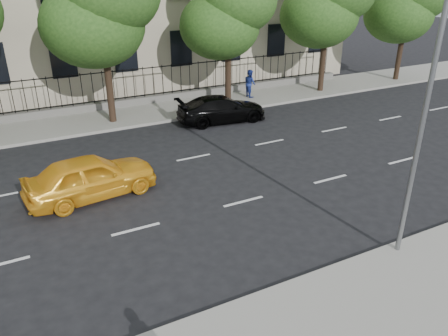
% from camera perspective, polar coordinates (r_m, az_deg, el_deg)
% --- Properties ---
extents(ground, '(120.00, 120.00, 0.00)m').
position_cam_1_polar(ground, '(14.06, 7.64, -8.80)').
color(ground, black).
rests_on(ground, ground).
extents(near_sidewalk, '(60.00, 4.00, 0.15)m').
position_cam_1_polar(near_sidewalk, '(11.70, 19.30, -17.82)').
color(near_sidewalk, gray).
rests_on(near_sidewalk, ground).
extents(far_sidewalk, '(60.00, 4.00, 0.15)m').
position_cam_1_polar(far_sidewalk, '(25.63, -10.35, 7.07)').
color(far_sidewalk, gray).
rests_on(far_sidewalk, ground).
extents(lane_markings, '(49.60, 4.62, 0.01)m').
position_cam_1_polar(lane_markings, '(17.60, -1.07, -1.20)').
color(lane_markings, silver).
rests_on(lane_markings, ground).
extents(iron_fence, '(30.00, 0.50, 2.20)m').
position_cam_1_polar(iron_fence, '(27.04, -11.56, 9.17)').
color(iron_fence, slate).
rests_on(iron_fence, far_sidewalk).
extents(street_light, '(0.25, 3.32, 8.05)m').
position_cam_1_polar(street_light, '(12.45, 23.51, 10.83)').
color(street_light, slate).
rests_on(street_light, near_sidewalk).
extents(tree_d, '(5.34, 4.94, 8.84)m').
position_cam_1_polar(tree_d, '(25.84, 0.48, 20.65)').
color(tree_d, '#382619').
rests_on(tree_d, far_sidewalk).
extents(yellow_taxi, '(4.91, 2.47, 1.60)m').
position_cam_1_polar(yellow_taxi, '(16.55, -17.00, -1.08)').
color(yellow_taxi, yellow).
rests_on(yellow_taxi, ground).
extents(black_sedan, '(5.06, 2.46, 1.42)m').
position_cam_1_polar(black_sedan, '(23.86, -0.30, 7.73)').
color(black_sedan, black).
rests_on(black_sedan, ground).
extents(pedestrian_far, '(0.66, 0.84, 1.72)m').
position_cam_1_polar(pedestrian_far, '(28.12, 3.40, 10.99)').
color(pedestrian_far, navy).
rests_on(pedestrian_far, far_sidewalk).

